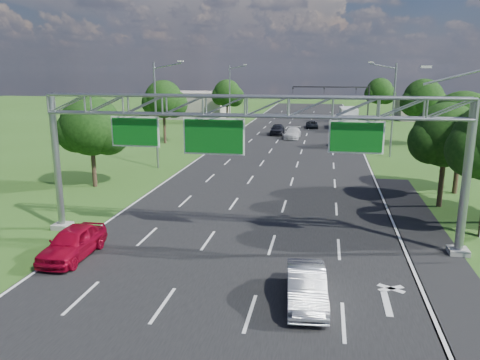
% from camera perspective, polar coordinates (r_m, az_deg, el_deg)
% --- Properties ---
extents(ground, '(220.00, 220.00, 0.00)m').
position_cam_1_polar(ground, '(43.75, 4.32, 0.94)').
color(ground, '#2D5318').
rests_on(ground, ground).
extents(road, '(18.00, 180.00, 0.02)m').
position_cam_1_polar(road, '(43.75, 4.32, 0.94)').
color(road, black).
rests_on(road, ground).
extents(road_flare, '(3.00, 30.00, 0.02)m').
position_cam_1_polar(road_flare, '(28.71, 21.51, -6.70)').
color(road_flare, black).
rests_on(road_flare, ground).
extents(sign_gantry, '(23.50, 1.00, 9.56)m').
position_cam_1_polar(sign_gantry, '(24.96, 0.90, 7.62)').
color(sign_gantry, gray).
rests_on(sign_gantry, ground).
extents(traffic_signal, '(12.21, 0.24, 7.00)m').
position_cam_1_polar(traffic_signal, '(77.68, 12.79, 9.94)').
color(traffic_signal, black).
rests_on(traffic_signal, ground).
extents(streetlight_l_near, '(2.97, 0.22, 10.16)m').
position_cam_1_polar(streetlight_l_near, '(45.47, -10.01, 8.37)').
color(streetlight_l_near, gray).
rests_on(streetlight_l_near, ground).
extents(streetlight_l_far, '(2.97, 0.22, 10.16)m').
position_cam_1_polar(streetlight_l_far, '(79.17, -1.13, 10.62)').
color(streetlight_l_far, gray).
rests_on(streetlight_l_far, ground).
extents(streetlight_r_mid, '(2.97, 0.22, 10.16)m').
position_cam_1_polar(streetlight_r_mid, '(53.09, 17.99, 8.61)').
color(streetlight_r_mid, gray).
rests_on(streetlight_r_mid, ground).
extents(tree_verge_la, '(5.76, 4.80, 7.40)m').
position_cam_1_polar(tree_verge_la, '(39.38, -17.58, 5.99)').
color(tree_verge_la, '#2D2116').
rests_on(tree_verge_la, ground).
extents(tree_verge_lb, '(5.76, 4.80, 8.06)m').
position_cam_1_polar(tree_verge_lb, '(61.16, -9.22, 9.48)').
color(tree_verge_lb, '#2D2116').
rests_on(tree_verge_lb, ground).
extents(tree_verge_lc, '(5.76, 4.80, 7.62)m').
position_cam_1_polar(tree_verge_lc, '(84.46, -1.53, 10.38)').
color(tree_verge_lc, '#2D2116').
rests_on(tree_verge_lc, ground).
extents(tree_verge_rd, '(5.76, 4.80, 8.28)m').
position_cam_1_polar(tree_verge_rd, '(61.77, 21.49, 8.98)').
color(tree_verge_rd, '#2D2116').
rests_on(tree_verge_rd, ground).
extents(tree_verge_re, '(5.76, 4.80, 7.84)m').
position_cam_1_polar(tree_verge_re, '(91.15, 16.70, 10.19)').
color(tree_verge_re, '#2D2116').
rests_on(tree_verge_re, ground).
extents(building_left, '(14.00, 10.00, 5.00)m').
position_cam_1_polar(building_left, '(94.53, -5.98, 9.13)').
color(building_left, gray).
rests_on(building_left, ground).
extents(building_right, '(12.00, 9.00, 4.00)m').
position_cam_1_polar(building_right, '(96.80, 22.22, 8.02)').
color(building_right, gray).
rests_on(building_right, ground).
extents(red_coupe, '(1.89, 4.68, 1.59)m').
position_cam_1_polar(red_coupe, '(25.46, -19.73, -7.18)').
color(red_coupe, '#A10722').
rests_on(red_coupe, ground).
extents(silver_sedan, '(1.95, 4.57, 1.47)m').
position_cam_1_polar(silver_sedan, '(19.79, 8.08, -12.72)').
color(silver_sedan, '#A0A3AB').
rests_on(silver_sedan, ground).
extents(car_queue_a, '(2.24, 5.08, 1.45)m').
position_cam_1_polar(car_queue_a, '(65.55, 6.43, 5.70)').
color(car_queue_a, silver).
rests_on(car_queue_a, ground).
extents(car_queue_b, '(2.11, 4.11, 1.11)m').
position_cam_1_polar(car_queue_b, '(77.54, 8.77, 6.68)').
color(car_queue_b, black).
rests_on(car_queue_b, ground).
extents(car_queue_c, '(1.88, 4.62, 1.57)m').
position_cam_1_polar(car_queue_c, '(69.21, 4.57, 6.19)').
color(car_queue_c, black).
rests_on(car_queue_c, ground).
extents(car_queue_d, '(2.03, 4.82, 1.55)m').
position_cam_1_polar(car_queue_d, '(59.17, 12.31, 4.69)').
color(car_queue_d, silver).
rests_on(car_queue_d, ground).
extents(box_truck, '(2.75, 8.92, 3.36)m').
position_cam_1_polar(box_truck, '(76.97, 13.08, 7.23)').
color(box_truck, beige).
rests_on(box_truck, ground).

